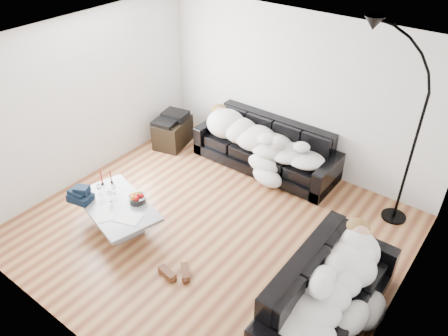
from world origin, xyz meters
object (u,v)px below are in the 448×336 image
Objects in this scene: fruit_bowl at (137,198)px; shoes at (176,272)px; floor_lamp at (414,147)px; sofa_back at (266,147)px; av_cabinet at (173,132)px; wine_glass_b at (100,189)px; wine_glass_c at (110,196)px; stereo at (172,117)px; sleeper_back at (265,136)px; candle_left at (101,178)px; candle_right at (111,177)px; wine_glass_a at (114,189)px; sleeper_right at (332,280)px; sofa_right at (329,294)px; coffee_table at (118,215)px.

fruit_bowl reaches higher than shoes.
fruit_bowl is 0.10× the size of floor_lamp.
av_cabinet is at bearing -167.57° from sofa_back.
wine_glass_b reaches higher than shoes.
stereo is at bearing 110.37° from wine_glass_c.
sleeper_back reaches higher than candle_left.
av_cabinet is 1.64× the size of stereo.
floor_lamp is at bearing 36.49° from wine_glass_b.
floor_lamp is at bearing 0.70° from sofa_back.
candle_right reaches higher than fruit_bowl.
wine_glass_a is at bearing -125.37° from floor_lamp.
sleeper_back is at bearing 46.14° from sleeper_right.
candle_left is 0.54× the size of shoes.
sofa_right is 10.78× the size of wine_glass_b.
shoes is (1.82, -0.41, -0.45)m from candle_left.
shoes is (0.44, -2.70, -0.58)m from sleeper_back.
sleeper_right is 11.40× the size of wine_glass_a.
stereo is (0.00, 0.00, 0.31)m from av_cabinet.
coffee_table is 2.37m from stereo.
wine_glass_a is 0.20m from wine_glass_b.
coffee_table reaches higher than shoes.
stereo is at bearing 65.76° from sleeper_right.
wine_glass_b is at bearing -115.87° from sleeper_back.
sofa_back is 2.81m from shoes.
sleeper_back is at bearing 65.59° from wine_glass_a.
coffee_table is 1.31m from shoes.
sleeper_back is 3.09m from sleeper_right.
candle_right is (0.08, 0.11, -0.01)m from candle_left.
coffee_table is at bearing -34.57° from candle_right.
wine_glass_b is 2.22m from av_cabinet.
candle_right is (-1.29, -2.18, -0.14)m from sleeper_back.
sleeper_right is 10.19× the size of wine_glass_c.
floor_lamp reaches higher than sofa_right.
wine_glass_a is (-1.06, -2.38, 0.05)m from sofa_back.
wine_glass_c is 0.39× the size of stereo.
coffee_table is at bearing 96.52° from sofa_right.
wine_glass_b is (-3.43, -0.33, -0.16)m from sleeper_right.
coffee_table is at bearing -121.77° from floor_lamp.
wine_glass_a is at bearing -169.93° from fruit_bowl.
sleeper_back is 1.60× the size of coffee_table.
floor_lamp is (0.02, 2.22, 0.59)m from sleeper_right.
sleeper_right reaches higher than sleeper_back.
sofa_back is 2.69m from coffee_table.
sofa_right is 0.22m from sleeper_right.
coffee_table is (-0.85, -2.49, -0.44)m from sleeper_back.
wine_glass_c is (-0.13, 0.01, 0.28)m from coffee_table.
stereo reaches higher than wine_glass_c.
wine_glass_a is at bearing 119.68° from wine_glass_c.
wine_glass_a is at bearing 93.38° from sleeper_right.
sofa_right reaches higher than wine_glass_b.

